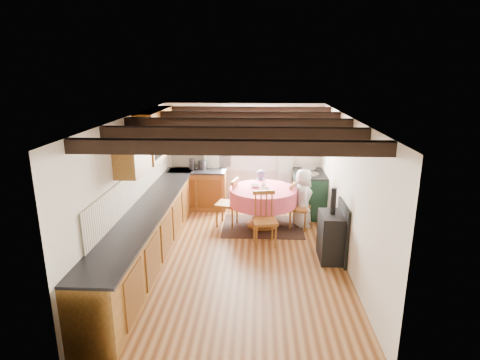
# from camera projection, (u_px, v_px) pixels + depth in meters

# --- Properties ---
(floor) EXTENTS (3.60, 5.50, 0.00)m
(floor) POSITION_uv_depth(u_px,v_px,m) (238.00, 256.00, 6.88)
(floor) COLOR #9D6B3B
(floor) RESTS_ON ground
(ceiling) EXTENTS (3.60, 5.50, 0.00)m
(ceiling) POSITION_uv_depth(u_px,v_px,m) (238.00, 118.00, 6.23)
(ceiling) COLOR white
(ceiling) RESTS_ON ground
(wall_back) EXTENTS (3.60, 0.00, 2.40)m
(wall_back) POSITION_uv_depth(u_px,v_px,m) (244.00, 155.00, 9.20)
(wall_back) COLOR silver
(wall_back) RESTS_ON ground
(wall_front) EXTENTS (3.60, 0.00, 2.40)m
(wall_front) POSITION_uv_depth(u_px,v_px,m) (223.00, 272.00, 3.91)
(wall_front) COLOR silver
(wall_front) RESTS_ON ground
(wall_left) EXTENTS (0.00, 5.50, 2.40)m
(wall_left) POSITION_uv_depth(u_px,v_px,m) (131.00, 189.00, 6.64)
(wall_left) COLOR silver
(wall_left) RESTS_ON ground
(wall_right) EXTENTS (0.00, 5.50, 2.40)m
(wall_right) POSITION_uv_depth(u_px,v_px,m) (347.00, 192.00, 6.47)
(wall_right) COLOR silver
(wall_right) RESTS_ON ground
(beam_a) EXTENTS (3.60, 0.16, 0.16)m
(beam_a) POSITION_uv_depth(u_px,v_px,m) (228.00, 147.00, 4.33)
(beam_a) COLOR black
(beam_a) RESTS_ON ceiling
(beam_b) EXTENTS (3.60, 0.16, 0.16)m
(beam_b) POSITION_uv_depth(u_px,v_px,m) (234.00, 133.00, 5.29)
(beam_b) COLOR black
(beam_b) RESTS_ON ceiling
(beam_c) EXTENTS (3.60, 0.16, 0.16)m
(beam_c) POSITION_uv_depth(u_px,v_px,m) (238.00, 123.00, 6.25)
(beam_c) COLOR black
(beam_c) RESTS_ON ceiling
(beam_d) EXTENTS (3.60, 0.16, 0.16)m
(beam_d) POSITION_uv_depth(u_px,v_px,m) (241.00, 116.00, 7.22)
(beam_d) COLOR black
(beam_d) RESTS_ON ceiling
(beam_e) EXTENTS (3.60, 0.16, 0.16)m
(beam_e) POSITION_uv_depth(u_px,v_px,m) (243.00, 111.00, 8.18)
(beam_e) COLOR black
(beam_e) RESTS_ON ceiling
(splash_left) EXTENTS (0.02, 4.50, 0.55)m
(splash_left) POSITION_uv_depth(u_px,v_px,m) (138.00, 184.00, 6.92)
(splash_left) COLOR beige
(splash_left) RESTS_ON wall_left
(splash_back) EXTENTS (1.40, 0.02, 0.55)m
(splash_back) POSITION_uv_depth(u_px,v_px,m) (201.00, 155.00, 9.23)
(splash_back) COLOR beige
(splash_back) RESTS_ON wall_back
(base_cabinet_left) EXTENTS (0.60, 5.30, 0.88)m
(base_cabinet_left) POSITION_uv_depth(u_px,v_px,m) (151.00, 231.00, 6.83)
(base_cabinet_left) COLOR #A1672D
(base_cabinet_left) RESTS_ON floor
(base_cabinet_back) EXTENTS (1.30, 0.60, 0.88)m
(base_cabinet_back) POSITION_uv_depth(u_px,v_px,m) (198.00, 190.00, 9.16)
(base_cabinet_back) COLOR #A1672D
(base_cabinet_back) RESTS_ON floor
(worktop_left) EXTENTS (0.64, 5.30, 0.04)m
(worktop_left) POSITION_uv_depth(u_px,v_px,m) (151.00, 206.00, 6.70)
(worktop_left) COLOR black
(worktop_left) RESTS_ON base_cabinet_left
(worktop_back) EXTENTS (1.30, 0.64, 0.04)m
(worktop_back) POSITION_uv_depth(u_px,v_px,m) (198.00, 171.00, 9.02)
(worktop_back) COLOR black
(worktop_back) RESTS_ON base_cabinet_back
(wall_cabinet_glass) EXTENTS (0.34, 1.80, 0.90)m
(wall_cabinet_glass) POSITION_uv_depth(u_px,v_px,m) (156.00, 133.00, 7.58)
(wall_cabinet_glass) COLOR #A1672D
(wall_cabinet_glass) RESTS_ON wall_left
(wall_cabinet_solid) EXTENTS (0.34, 0.90, 0.70)m
(wall_cabinet_solid) POSITION_uv_depth(u_px,v_px,m) (132.00, 151.00, 6.15)
(wall_cabinet_solid) COLOR #A1672D
(wall_cabinet_solid) RESTS_ON wall_left
(window_frame) EXTENTS (1.34, 0.03, 1.54)m
(window_frame) POSITION_uv_depth(u_px,v_px,m) (248.00, 139.00, 9.07)
(window_frame) COLOR white
(window_frame) RESTS_ON wall_back
(window_pane) EXTENTS (1.20, 0.01, 1.40)m
(window_pane) POSITION_uv_depth(u_px,v_px,m) (248.00, 139.00, 9.08)
(window_pane) COLOR white
(window_pane) RESTS_ON wall_back
(curtain_left) EXTENTS (0.35, 0.10, 2.10)m
(curtain_left) POSITION_uv_depth(u_px,v_px,m) (212.00, 160.00, 9.16)
(curtain_left) COLOR silver
(curtain_left) RESTS_ON wall_back
(curtain_right) EXTENTS (0.35, 0.10, 2.10)m
(curtain_right) POSITION_uv_depth(u_px,v_px,m) (285.00, 161.00, 9.09)
(curtain_right) COLOR silver
(curtain_right) RESTS_ON wall_back
(curtain_rod) EXTENTS (2.00, 0.03, 0.03)m
(curtain_rod) POSITION_uv_depth(u_px,v_px,m) (248.00, 113.00, 8.83)
(curtain_rod) COLOR black
(curtain_rod) RESTS_ON wall_back
(wall_picture) EXTENTS (0.04, 0.50, 0.60)m
(wall_picture) POSITION_uv_depth(u_px,v_px,m) (325.00, 138.00, 8.55)
(wall_picture) COLOR gold
(wall_picture) RESTS_ON wall_right
(wall_plate) EXTENTS (0.30, 0.02, 0.30)m
(wall_plate) POSITION_uv_depth(u_px,v_px,m) (290.00, 135.00, 8.99)
(wall_plate) COLOR silver
(wall_plate) RESTS_ON wall_back
(rug) EXTENTS (1.64, 1.27, 0.01)m
(rug) POSITION_uv_depth(u_px,v_px,m) (263.00, 226.00, 8.16)
(rug) COLOR #35281F
(rug) RESTS_ON floor
(dining_table) EXTENTS (1.36, 1.36, 0.82)m
(dining_table) POSITION_uv_depth(u_px,v_px,m) (263.00, 208.00, 8.05)
(dining_table) COLOR #D74D50
(dining_table) RESTS_ON floor
(chair_near) EXTENTS (0.49, 0.51, 1.00)m
(chair_near) POSITION_uv_depth(u_px,v_px,m) (265.00, 219.00, 7.19)
(chair_near) COLOR #9C611F
(chair_near) RESTS_ON floor
(chair_left) EXTENTS (0.54, 0.52, 1.00)m
(chair_left) POSITION_uv_depth(u_px,v_px,m) (227.00, 202.00, 8.12)
(chair_left) COLOR #9C611F
(chair_left) RESTS_ON floor
(chair_right) EXTENTS (0.52, 0.50, 0.92)m
(chair_right) POSITION_uv_depth(u_px,v_px,m) (300.00, 207.00, 7.97)
(chair_right) COLOR #9C611F
(chair_right) RESTS_ON floor
(aga_range) EXTENTS (0.68, 1.05, 0.97)m
(aga_range) POSITION_uv_depth(u_px,v_px,m) (309.00, 193.00, 8.77)
(aga_range) COLOR #163222
(aga_range) RESTS_ON floor
(cast_iron_stove) EXTENTS (0.38, 0.63, 1.27)m
(cast_iron_stove) POSITION_uv_depth(u_px,v_px,m) (332.00, 224.00, 6.60)
(cast_iron_stove) COLOR black
(cast_iron_stove) RESTS_ON floor
(child_far) EXTENTS (0.44, 0.35, 1.05)m
(child_far) POSITION_uv_depth(u_px,v_px,m) (260.00, 193.00, 8.66)
(child_far) COLOR #4C5075
(child_far) RESTS_ON floor
(child_right) EXTENTS (0.43, 0.62, 1.21)m
(child_right) POSITION_uv_depth(u_px,v_px,m) (303.00, 198.00, 8.05)
(child_right) COLOR silver
(child_right) RESTS_ON floor
(bowl_a) EXTENTS (0.28, 0.28, 0.05)m
(bowl_a) POSITION_uv_depth(u_px,v_px,m) (255.00, 186.00, 8.03)
(bowl_a) COLOR silver
(bowl_a) RESTS_ON dining_table
(bowl_b) EXTENTS (0.27, 0.27, 0.07)m
(bowl_b) POSITION_uv_depth(u_px,v_px,m) (264.00, 190.00, 7.75)
(bowl_b) COLOR silver
(bowl_b) RESTS_ON dining_table
(cup) EXTENTS (0.13, 0.13, 0.09)m
(cup) POSITION_uv_depth(u_px,v_px,m) (264.00, 186.00, 7.93)
(cup) COLOR silver
(cup) RESTS_ON dining_table
(canister_tall) EXTENTS (0.14, 0.14, 0.25)m
(canister_tall) POSITION_uv_depth(u_px,v_px,m) (192.00, 164.00, 9.06)
(canister_tall) COLOR #262628
(canister_tall) RESTS_ON worktop_back
(canister_wide) EXTENTS (0.19, 0.19, 0.21)m
(canister_wide) POSITION_uv_depth(u_px,v_px,m) (202.00, 165.00, 9.05)
(canister_wide) COLOR #262628
(canister_wide) RESTS_ON worktop_back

